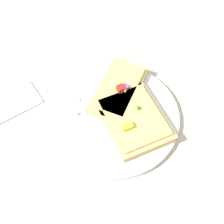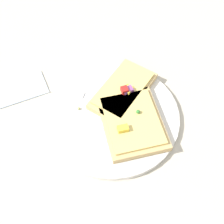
% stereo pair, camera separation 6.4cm
% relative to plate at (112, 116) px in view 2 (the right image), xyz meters
% --- Properties ---
extents(ground_plane, '(4.00, 4.00, 0.00)m').
position_rel_plate_xyz_m(ground_plane, '(0.00, 0.00, -0.01)').
color(ground_plane, '#BCB29E').
extents(plate, '(0.28, 0.28, 0.01)m').
position_rel_plate_xyz_m(plate, '(0.00, 0.00, 0.00)').
color(plate, silver).
rests_on(plate, ground).
extents(fork, '(0.18, 0.14, 0.01)m').
position_rel_plate_xyz_m(fork, '(-0.03, -0.01, 0.01)').
color(fork, silver).
rests_on(fork, plate).
extents(knife, '(0.16, 0.15, 0.01)m').
position_rel_plate_xyz_m(knife, '(-0.03, 0.06, 0.01)').
color(knife, silver).
rests_on(knife, plate).
extents(pizza_slice_main, '(0.14, 0.17, 0.03)m').
position_rel_plate_xyz_m(pizza_slice_main, '(0.03, -0.04, 0.02)').
color(pizza_slice_main, tan).
rests_on(pizza_slice_main, plate).
extents(pizza_slice_corner, '(0.18, 0.16, 0.03)m').
position_rel_plate_xyz_m(pizza_slice_corner, '(0.04, 0.04, 0.02)').
color(pizza_slice_corner, tan).
rests_on(pizza_slice_corner, plate).
extents(crumb_scatter, '(0.13, 0.08, 0.01)m').
position_rel_plate_xyz_m(crumb_scatter, '(0.04, -0.02, 0.01)').
color(crumb_scatter, tan).
rests_on(crumb_scatter, plate).
extents(napkin, '(0.11, 0.07, 0.01)m').
position_rel_plate_xyz_m(napkin, '(-0.16, 0.15, -0.00)').
color(napkin, silver).
rests_on(napkin, ground).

